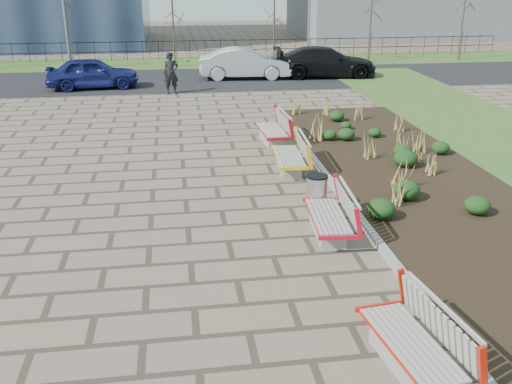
{
  "coord_description": "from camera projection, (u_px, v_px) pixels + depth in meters",
  "views": [
    {
      "loc": [
        -0.15,
        -8.42,
        5.39
      ],
      "look_at": [
        1.5,
        3.0,
        0.9
      ],
      "focal_mm": 40.0,
      "sensor_mm": 36.0,
      "label": 1
    }
  ],
  "objects": [
    {
      "name": "planting_bed",
      "position": [
        422.0,
        186.0,
        15.17
      ],
      "size": [
        4.5,
        18.0,
        0.1
      ],
      "primitive_type": "cube",
      "color": "black",
      "rests_on": "ground"
    },
    {
      "name": "tree_b",
      "position": [
        68.0,
        33.0,
        32.65
      ],
      "size": [
        1.4,
        1.4,
        4.0
      ],
      "primitive_type": null,
      "color": "#4C3D2D",
      "rests_on": "grass_verge_far"
    },
    {
      "name": "bench_d",
      "position": [
        272.0,
        128.0,
        18.94
      ],
      "size": [
        1.0,
        2.14,
        1.0
      ],
      "primitive_type": null,
      "rotation": [
        0.0,
        0.0,
        0.05
      ],
      "color": "red",
      "rests_on": "ground"
    },
    {
      "name": "lamp_east",
      "position": [
        309.0,
        13.0,
        33.69
      ],
      "size": [
        0.24,
        0.6,
        6.0
      ],
      "primitive_type": null,
      "color": "gray",
      "rests_on": "grass_verge_far"
    },
    {
      "name": "car_blue",
      "position": [
        93.0,
        73.0,
        27.67
      ],
      "size": [
        4.5,
        2.15,
        1.48
      ],
      "primitive_type": "imported",
      "rotation": [
        0.0,
        0.0,
        1.66
      ],
      "color": "navy",
      "rests_on": "road"
    },
    {
      "name": "bench_b",
      "position": [
        328.0,
        214.0,
        12.29
      ],
      "size": [
        1.04,
        2.16,
        1.0
      ],
      "primitive_type": null,
      "rotation": [
        0.0,
        0.0,
        -0.07
      ],
      "color": "red",
      "rests_on": "ground"
    },
    {
      "name": "grass_verge_far",
      "position": [
        175.0,
        63.0,
        35.56
      ],
      "size": [
        80.0,
        5.0,
        0.04
      ],
      "primitive_type": "cube",
      "color": "#33511E",
      "rests_on": "ground"
    },
    {
      "name": "car_black",
      "position": [
        325.0,
        62.0,
        30.67
      ],
      "size": [
        5.63,
        2.66,
        1.59
      ],
      "primitive_type": "imported",
      "rotation": [
        0.0,
        0.0,
        1.49
      ],
      "color": "black",
      "rests_on": "road"
    },
    {
      "name": "lamp_west",
      "position": [
        64.0,
        16.0,
        31.82
      ],
      "size": [
        0.24,
        0.6,
        6.0
      ],
      "primitive_type": null,
      "color": "gray",
      "rests_on": "grass_verge_far"
    },
    {
      "name": "tree_c",
      "position": [
        173.0,
        32.0,
        33.45
      ],
      "size": [
        1.4,
        1.4,
        4.0
      ],
      "primitive_type": null,
      "color": "#4C3D2D",
      "rests_on": "grass_verge_far"
    },
    {
      "name": "tree_d",
      "position": [
        274.0,
        30.0,
        34.25
      ],
      "size": [
        1.4,
        1.4,
        4.0
      ],
      "primitive_type": null,
      "color": "#4C3D2D",
      "rests_on": "grass_verge_far"
    },
    {
      "name": "planting_curb",
      "position": [
        337.0,
        189.0,
        14.85
      ],
      "size": [
        0.16,
        18.0,
        0.15
      ],
      "primitive_type": "cube",
      "color": "gray",
      "rests_on": "ground"
    },
    {
      "name": "litter_bin",
      "position": [
        316.0,
        195.0,
        13.44
      ],
      "size": [
        0.49,
        0.49,
        0.92
      ],
      "primitive_type": "cylinder",
      "color": "#B2B2B7",
      "rests_on": "ground"
    },
    {
      "name": "pedestrian",
      "position": [
        171.0,
        73.0,
        26.4
      ],
      "size": [
        0.74,
        0.52,
        1.92
      ],
      "primitive_type": "imported",
      "rotation": [
        0.0,
        0.0,
        0.08
      ],
      "color": "black",
      "rests_on": "ground"
    },
    {
      "name": "bench_c",
      "position": [
        289.0,
        154.0,
        16.25
      ],
      "size": [
        1.01,
        2.15,
        1.0
      ],
      "primitive_type": null,
      "rotation": [
        0.0,
        0.0,
        -0.05
      ],
      "color": "yellow",
      "rests_on": "ground"
    },
    {
      "name": "tree_e",
      "position": [
        370.0,
        29.0,
        35.05
      ],
      "size": [
        1.4,
        1.4,
        4.0
      ],
      "primitive_type": null,
      "color": "#4C3D2D",
      "rests_on": "grass_verge_far"
    },
    {
      "name": "road",
      "position": [
        176.0,
        80.0,
        30.03
      ],
      "size": [
        80.0,
        7.0,
        0.02
      ],
      "primitive_type": "cube",
      "color": "black",
      "rests_on": "ground"
    },
    {
      "name": "bench_a",
      "position": [
        411.0,
        340.0,
        8.09
      ],
      "size": [
        1.15,
        2.19,
        1.0
      ],
      "primitive_type": null,
      "rotation": [
        0.0,
        0.0,
        0.12
      ],
      "color": "red",
      "rests_on": "ground"
    },
    {
      "name": "railing_fence",
      "position": [
        174.0,
        50.0,
        36.72
      ],
      "size": [
        44.0,
        0.1,
        1.2
      ],
      "primitive_type": null,
      "color": "black",
      "rests_on": "grass_verge_far"
    },
    {
      "name": "car_silver",
      "position": [
        245.0,
        63.0,
        30.17
      ],
      "size": [
        4.92,
        2.05,
        1.58
      ],
      "primitive_type": "imported",
      "rotation": [
        0.0,
        0.0,
        1.49
      ],
      "color": "#9A9EA2",
      "rests_on": "road"
    },
    {
      "name": "tree_f",
      "position": [
        462.0,
        28.0,
        35.85
      ],
      "size": [
        1.4,
        1.4,
        4.0
      ],
      "primitive_type": null,
      "color": "#4C3D2D",
      "rests_on": "grass_verge_far"
    },
    {
      "name": "ground",
      "position": [
        194.0,
        308.0,
        9.74
      ],
      "size": [
        120.0,
        120.0,
        0.0
      ],
      "primitive_type": "plane",
      "color": "brown",
      "rests_on": "ground"
    }
  ]
}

